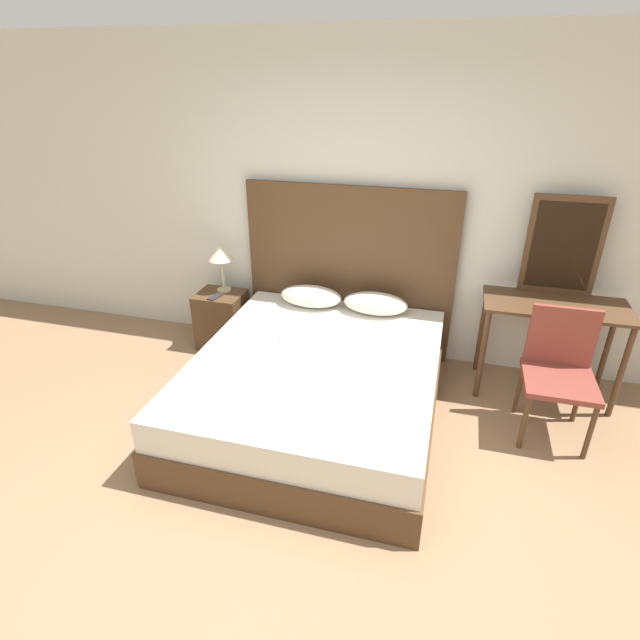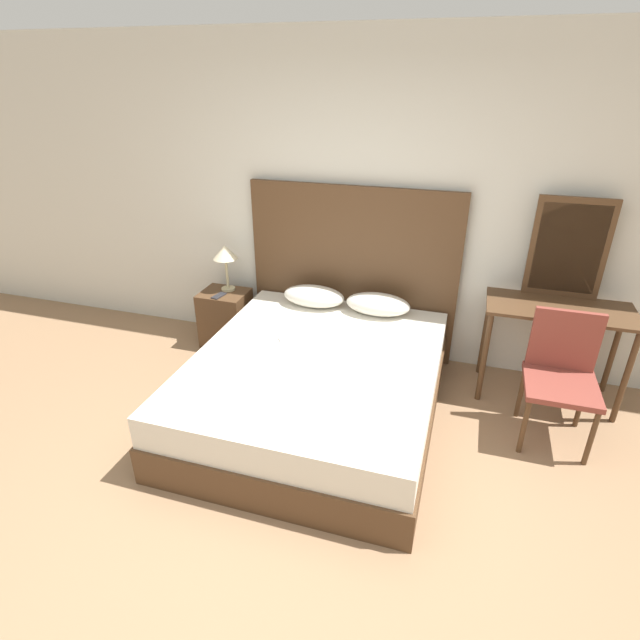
{
  "view_description": "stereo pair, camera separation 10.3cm",
  "coord_description": "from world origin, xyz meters",
  "px_view_note": "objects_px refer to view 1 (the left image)",
  "views": [
    {
      "loc": [
        0.75,
        -1.79,
        2.37
      ],
      "look_at": [
        -0.11,
        1.32,
        0.76
      ],
      "focal_mm": 28.0,
      "sensor_mm": 36.0,
      "label": 1
    },
    {
      "loc": [
        0.85,
        -1.76,
        2.37
      ],
      "look_at": [
        -0.11,
        1.32,
        0.76
      ],
      "focal_mm": 28.0,
      "sensor_mm": 36.0,
      "label": 2
    }
  ],
  "objects_px": {
    "phone_on_nightstand": "(215,297)",
    "chair": "(560,366)",
    "phone_on_bed": "(288,339)",
    "vanity_desk": "(553,320)",
    "nightstand": "(222,320)",
    "bed": "(316,386)",
    "table_lamp": "(221,255)"
  },
  "relations": [
    {
      "from": "phone_on_nightstand",
      "to": "chair",
      "type": "relative_size",
      "value": 0.17
    },
    {
      "from": "phone_on_bed",
      "to": "phone_on_nightstand",
      "type": "distance_m",
      "value": 1.03
    },
    {
      "from": "phone_on_bed",
      "to": "vanity_desk",
      "type": "xyz_separation_m",
      "value": [
        1.96,
        0.6,
        0.14
      ]
    },
    {
      "from": "nightstand",
      "to": "bed",
      "type": "bearing_deg",
      "value": -35.16
    },
    {
      "from": "table_lamp",
      "to": "bed",
      "type": "bearing_deg",
      "value": -37.82
    },
    {
      "from": "bed",
      "to": "nightstand",
      "type": "xyz_separation_m",
      "value": [
        -1.16,
        0.82,
        0.01
      ]
    },
    {
      "from": "phone_on_nightstand",
      "to": "vanity_desk",
      "type": "bearing_deg",
      "value": 1.2
    },
    {
      "from": "vanity_desk",
      "to": "table_lamp",
      "type": "bearing_deg",
      "value": 177.9
    },
    {
      "from": "nightstand",
      "to": "vanity_desk",
      "type": "height_order",
      "value": "vanity_desk"
    },
    {
      "from": "bed",
      "to": "phone_on_bed",
      "type": "relative_size",
      "value": 12.71
    },
    {
      "from": "phone_on_bed",
      "to": "vanity_desk",
      "type": "distance_m",
      "value": 2.05
    },
    {
      "from": "nightstand",
      "to": "chair",
      "type": "xyz_separation_m",
      "value": [
        2.84,
        -0.5,
        0.26
      ]
    },
    {
      "from": "phone_on_bed",
      "to": "vanity_desk",
      "type": "relative_size",
      "value": 0.15
    },
    {
      "from": "bed",
      "to": "chair",
      "type": "xyz_separation_m",
      "value": [
        1.68,
        0.31,
        0.27
      ]
    },
    {
      "from": "phone_on_bed",
      "to": "phone_on_nightstand",
      "type": "height_order",
      "value": "phone_on_nightstand"
    },
    {
      "from": "bed",
      "to": "vanity_desk",
      "type": "height_order",
      "value": "vanity_desk"
    },
    {
      "from": "nightstand",
      "to": "phone_on_nightstand",
      "type": "bearing_deg",
      "value": -90.45
    },
    {
      "from": "bed",
      "to": "table_lamp",
      "type": "distance_m",
      "value": 1.58
    },
    {
      "from": "bed",
      "to": "chair",
      "type": "bearing_deg",
      "value": 10.44
    },
    {
      "from": "table_lamp",
      "to": "vanity_desk",
      "type": "bearing_deg",
      "value": -2.1
    },
    {
      "from": "nightstand",
      "to": "chair",
      "type": "relative_size",
      "value": 0.58
    },
    {
      "from": "table_lamp",
      "to": "chair",
      "type": "height_order",
      "value": "table_lamp"
    },
    {
      "from": "chair",
      "to": "table_lamp",
      "type": "bearing_deg",
      "value": 168.47
    },
    {
      "from": "phone_on_bed",
      "to": "bed",
      "type": "bearing_deg",
      "value": -33.73
    },
    {
      "from": "phone_on_bed",
      "to": "chair",
      "type": "distance_m",
      "value": 1.97
    },
    {
      "from": "nightstand",
      "to": "vanity_desk",
      "type": "xyz_separation_m",
      "value": [
        2.84,
        -0.03,
        0.39
      ]
    },
    {
      "from": "bed",
      "to": "table_lamp",
      "type": "relative_size",
      "value": 4.8
    },
    {
      "from": "phone_on_nightstand",
      "to": "vanity_desk",
      "type": "xyz_separation_m",
      "value": [
        2.84,
        0.06,
        0.12
      ]
    },
    {
      "from": "table_lamp",
      "to": "vanity_desk",
      "type": "relative_size",
      "value": 0.41
    },
    {
      "from": "bed",
      "to": "table_lamp",
      "type": "height_order",
      "value": "table_lamp"
    },
    {
      "from": "phone_on_nightstand",
      "to": "vanity_desk",
      "type": "relative_size",
      "value": 0.15
    },
    {
      "from": "phone_on_nightstand",
      "to": "vanity_desk",
      "type": "distance_m",
      "value": 2.84
    }
  ]
}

